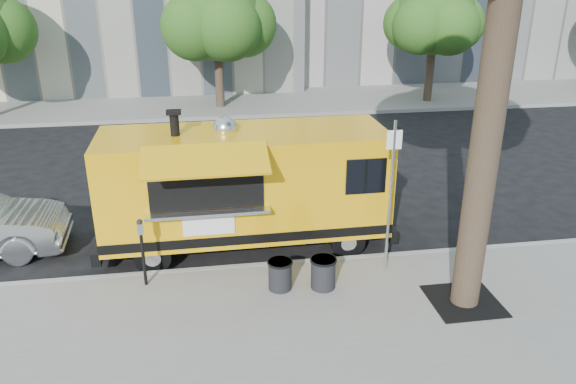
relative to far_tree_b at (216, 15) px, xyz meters
name	(u,v)px	position (x,y,z in m)	size (l,w,h in m)	color
ground	(293,247)	(1.00, -12.70, -3.83)	(120.00, 120.00, 0.00)	black
sidewalk	(336,364)	(1.00, -16.70, -3.76)	(60.00, 6.00, 0.15)	gray
curb	(301,264)	(1.00, -13.63, -3.76)	(60.00, 0.14, 0.16)	#999993
far_sidewalk	(243,103)	(1.00, 0.80, -3.76)	(60.00, 5.00, 0.15)	gray
tree_well	(464,301)	(3.60, -15.50, -3.68)	(1.20, 1.20, 0.02)	black
far_tree_b	(216,15)	(0.00, 0.00, 0.00)	(3.60, 3.60, 5.50)	#33261C
far_tree_c	(435,16)	(9.00, -0.30, -0.12)	(3.24, 3.24, 5.21)	#33261C
sign_post	(391,190)	(2.55, -14.25, -1.98)	(0.28, 0.06, 3.00)	silver
parking_meter	(142,245)	(-2.00, -14.05, -2.85)	(0.11, 0.11, 1.33)	black
food_truck	(244,185)	(-0.02, -12.53, -2.41)	(6.19, 2.87, 3.03)	#FFB40D
trash_bin_left	(280,274)	(0.45, -14.56, -3.38)	(0.47, 0.47, 0.56)	black
trash_bin_right	(323,272)	(1.23, -14.65, -3.37)	(0.49, 0.49, 0.59)	black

